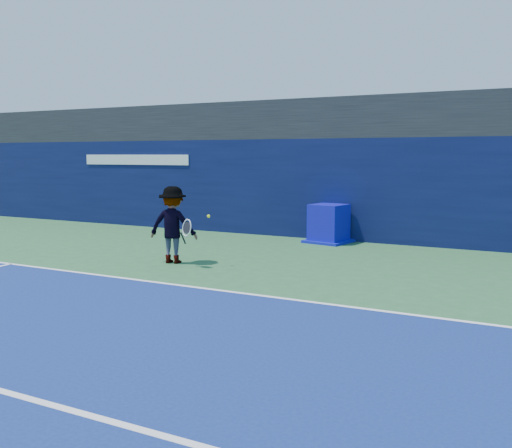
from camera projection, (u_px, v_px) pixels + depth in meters
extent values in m
plane|color=#2A5F34|center=(76.00, 330.00, 8.29)|extent=(80.00, 80.00, 0.00)
cube|color=white|center=(191.00, 287.00, 10.94)|extent=(24.00, 0.10, 0.01)
cube|color=black|center=(340.00, 120.00, 17.99)|extent=(36.00, 3.00, 1.20)
cube|color=#0A113A|center=(328.00, 189.00, 17.37)|extent=(36.00, 1.00, 3.00)
cube|color=white|center=(135.00, 160.00, 20.01)|extent=(4.50, 0.04, 0.35)
cube|color=#0E0BA0|center=(329.00, 223.00, 16.46)|extent=(1.07, 1.07, 1.11)
cube|color=#0B0FA6|center=(328.00, 241.00, 16.53)|extent=(1.34, 1.34, 0.07)
imported|color=silver|center=(173.00, 225.00, 13.31)|extent=(1.28, 0.90, 1.80)
cylinder|color=black|center=(183.00, 238.00, 12.91)|extent=(0.09, 0.16, 0.28)
torus|color=silver|center=(187.00, 228.00, 12.77)|extent=(0.33, 0.19, 0.32)
cylinder|color=black|center=(187.00, 228.00, 12.77)|extent=(0.28, 0.14, 0.27)
sphere|color=#BFD818|center=(209.00, 216.00, 12.91)|extent=(0.07, 0.07, 0.07)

